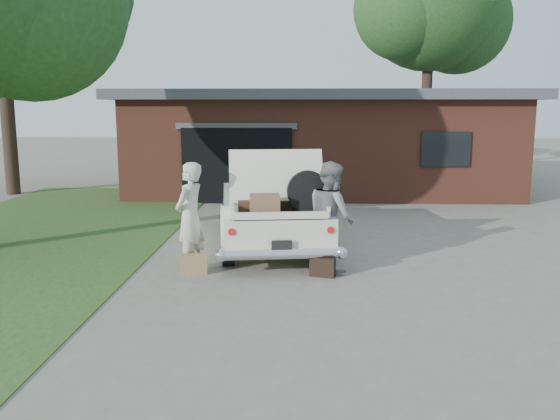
{
  "coord_description": "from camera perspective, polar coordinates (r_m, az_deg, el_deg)",
  "views": [
    {
      "loc": [
        0.32,
        -9.14,
        2.81
      ],
      "look_at": [
        0.0,
        0.6,
        1.1
      ],
      "focal_mm": 38.0,
      "sensor_mm": 36.0,
      "label": 1
    }
  ],
  "objects": [
    {
      "name": "suitcase_right",
      "position": [
        9.94,
        4.12,
        -5.51
      ],
      "size": [
        0.44,
        0.27,
        0.33
      ],
      "primitive_type": "cube",
      "rotation": [
        0.0,
        0.0,
        -0.34
      ],
      "color": "black",
      "rests_on": "ground"
    },
    {
      "name": "woman_right",
      "position": [
        10.23,
        4.96,
        -0.59
      ],
      "size": [
        1.0,
        1.11,
        1.89
      ],
      "primitive_type": "imported",
      "rotation": [
        0.0,
        0.0,
        1.93
      ],
      "color": "gray",
      "rests_on": "ground"
    },
    {
      "name": "suitcase_left",
      "position": [
        10.15,
        -8.35,
        -5.19
      ],
      "size": [
        0.48,
        0.23,
        0.35
      ],
      "primitive_type": "cube",
      "rotation": [
        0.0,
        0.0,
        0.2
      ],
      "color": "#9E7F50",
      "rests_on": "ground"
    },
    {
      "name": "tree_right",
      "position": [
        26.56,
        14.45,
        18.43
      ],
      "size": [
        6.75,
        5.87,
        10.1
      ],
      "color": "#38281E",
      "rests_on": "ground"
    },
    {
      "name": "sedan",
      "position": [
        12.19,
        -0.95,
        0.25
      ],
      "size": [
        2.6,
        5.35,
        2.05
      ],
      "rotation": [
        0.0,
        0.0,
        0.12
      ],
      "color": "beige",
      "rests_on": "ground"
    },
    {
      "name": "woman_left",
      "position": [
        10.29,
        -8.67,
        -0.64
      ],
      "size": [
        0.65,
        0.8,
        1.88
      ],
      "primitive_type": "imported",
      "rotation": [
        0.0,
        0.0,
        -1.91
      ],
      "color": "beige",
      "rests_on": "ground"
    },
    {
      "name": "ground",
      "position": [
        9.57,
        -0.12,
        -7.13
      ],
      "size": [
        90.0,
        90.0,
        0.0
      ],
      "primitive_type": "plane",
      "color": "gray",
      "rests_on": "ground"
    },
    {
      "name": "grass_strip",
      "position": [
        13.75,
        -23.23,
        -2.62
      ],
      "size": [
        6.0,
        16.0,
        0.02
      ],
      "primitive_type": "cube",
      "color": "#2D4C1E",
      "rests_on": "ground"
    },
    {
      "name": "house",
      "position": [
        20.65,
        3.75,
        6.77
      ],
      "size": [
        12.8,
        7.8,
        3.3
      ],
      "color": "brown",
      "rests_on": "ground"
    }
  ]
}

